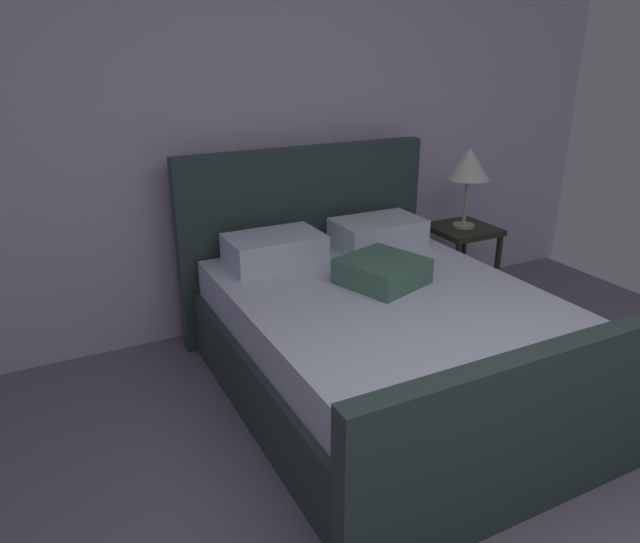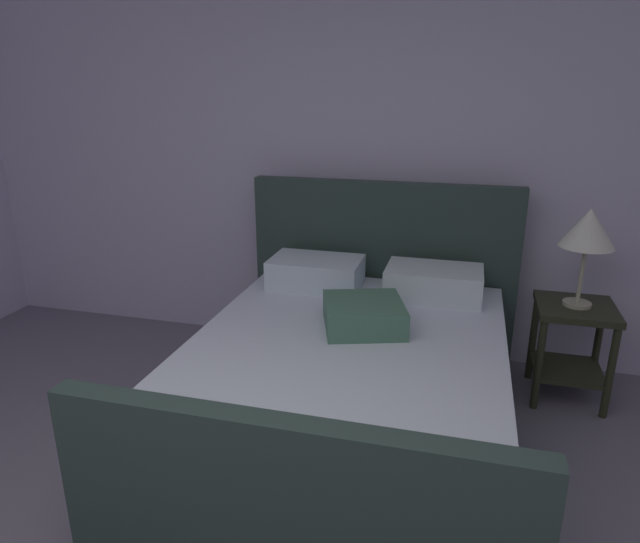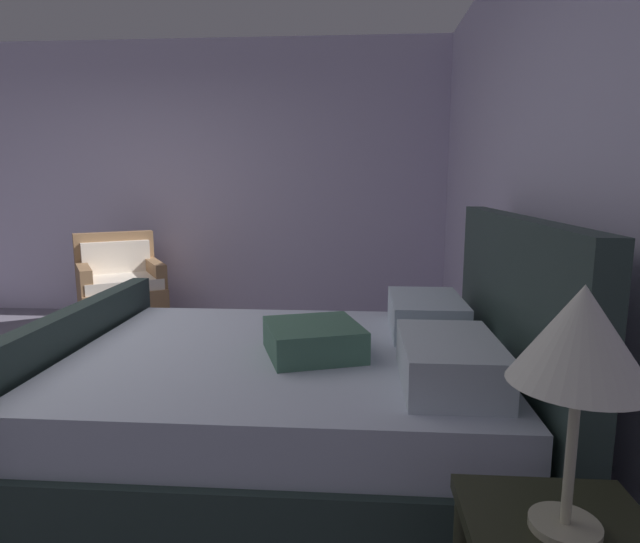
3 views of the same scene
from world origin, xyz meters
The scene contains 5 objects.
wall_back centered at (0.00, 3.04, 1.39)m, with size 5.80×0.12×2.78m, color silver.
wall_side_left centered at (-2.90, 0.00, 1.39)m, with size 0.12×6.09×2.78m, color silver.
bed centered at (0.27, 1.82, 0.35)m, with size 1.74×2.15×1.24m.
table_lamp_right centered at (1.46, 2.58, 1.05)m, with size 0.30×0.30×0.58m.
armchair centered at (-2.12, -0.12, 0.35)m, with size 1.00×1.00×0.90m.
Camera 3 is at (2.59, 2.10, 1.39)m, focal length 29.70 mm.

